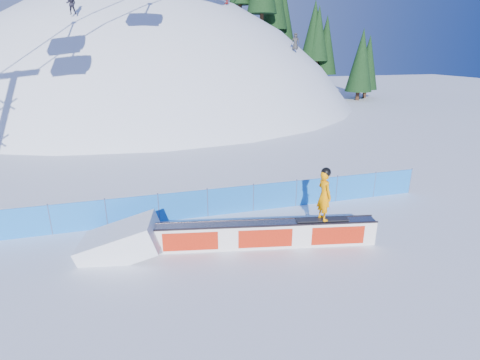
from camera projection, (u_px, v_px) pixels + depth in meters
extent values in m
plane|color=white|center=(205.00, 280.00, 11.41)|extent=(160.00, 160.00, 0.00)
sphere|color=white|center=(155.00, 225.00, 55.49)|extent=(64.00, 64.00, 64.00)
cylinder|color=#331F14|center=(241.00, 9.00, 49.79)|extent=(0.50, 0.50, 1.40)
cylinder|color=#331F14|center=(254.00, 16.00, 49.84)|extent=(0.50, 0.50, 1.40)
cylinder|color=#331F14|center=(264.00, 22.00, 50.32)|extent=(0.50, 0.50, 1.40)
cylinder|color=#331F14|center=(276.00, 40.00, 54.35)|extent=(0.50, 0.50, 1.40)
cone|color=black|center=(278.00, 4.00, 52.78)|extent=(3.65, 3.65, 8.31)
cylinder|color=#331F14|center=(278.00, 44.00, 55.45)|extent=(0.50, 0.50, 1.40)
cone|color=black|center=(279.00, 5.00, 53.71)|extent=(4.11, 4.11, 9.34)
cylinder|color=#331F14|center=(326.00, 73.00, 49.59)|extent=(0.50, 0.50, 1.40)
cone|color=black|center=(329.00, 40.00, 48.24)|extent=(3.05, 3.05, 6.93)
cylinder|color=#331F14|center=(310.00, 74.00, 56.45)|extent=(0.50, 0.50, 1.40)
cone|color=black|center=(312.00, 43.00, 54.99)|extent=(3.34, 3.34, 7.59)
cylinder|color=#331F14|center=(332.00, 92.00, 55.48)|extent=(0.50, 0.50, 1.40)
cone|color=black|center=(335.00, 59.00, 53.92)|extent=(3.61, 3.61, 8.20)
cylinder|color=#331F14|center=(333.00, 92.00, 55.65)|extent=(0.50, 0.50, 1.40)
cone|color=black|center=(336.00, 52.00, 53.80)|extent=(4.39, 4.39, 9.97)
cylinder|color=#331F14|center=(341.00, 93.00, 54.56)|extent=(0.50, 0.50, 1.40)
cone|color=black|center=(343.00, 66.00, 53.30)|extent=(2.82, 2.82, 6.41)
cube|color=blue|center=(184.00, 206.00, 15.30)|extent=(22.00, 0.03, 1.20)
cylinder|color=#3F4B72|center=(50.00, 219.00, 13.99)|extent=(0.05, 0.05, 1.30)
cylinder|color=#3F4B72|center=(106.00, 213.00, 14.51)|extent=(0.05, 0.05, 1.30)
cylinder|color=#3F4B72|center=(159.00, 207.00, 15.02)|extent=(0.05, 0.05, 1.30)
cylinder|color=#3F4B72|center=(208.00, 202.00, 15.54)|extent=(0.05, 0.05, 1.30)
cylinder|color=#3F4B72|center=(253.00, 197.00, 16.06)|extent=(0.05, 0.05, 1.30)
cylinder|color=#3F4B72|center=(296.00, 192.00, 16.57)|extent=(0.05, 0.05, 1.30)
cylinder|color=#3F4B72|center=(337.00, 188.00, 17.09)|extent=(0.05, 0.05, 1.30)
cylinder|color=#3F4B72|center=(375.00, 184.00, 17.60)|extent=(0.05, 0.05, 1.30)
cylinder|color=#3F4B72|center=(410.00, 180.00, 18.12)|extent=(0.05, 0.05, 1.30)
cube|color=white|center=(264.00, 235.00, 13.19)|extent=(7.90, 2.00, 0.89)
cube|color=gray|center=(265.00, 223.00, 13.04)|extent=(7.83, 2.01, 0.04)
cube|color=black|center=(266.00, 226.00, 12.79)|extent=(7.81, 1.55, 0.06)
cube|color=black|center=(264.00, 220.00, 13.28)|extent=(7.81, 1.55, 0.06)
cube|color=red|center=(265.00, 239.00, 12.95)|extent=(7.42, 1.46, 0.67)
cube|color=red|center=(263.00, 232.00, 13.44)|extent=(7.42, 1.46, 0.67)
cube|color=black|center=(322.00, 219.00, 13.18)|extent=(1.89, 0.68, 0.04)
imported|color=orange|center=(324.00, 195.00, 12.88)|extent=(0.50, 0.70, 1.80)
sphere|color=black|center=(326.00, 172.00, 12.60)|extent=(0.34, 0.34, 0.34)
imported|color=black|center=(71.00, 4.00, 30.50)|extent=(0.88, 0.72, 1.65)
imported|color=#292929|center=(295.00, 41.00, 38.24)|extent=(0.96, 0.90, 1.65)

